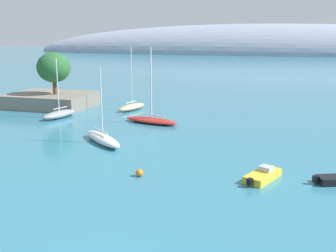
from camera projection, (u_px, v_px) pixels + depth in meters
The scene contains 9 objects.
shore_outcrop at pixel (51, 100), 65.47m from camera, with size 13.09×10.05×2.15m, color gray.
tree_clump_shore at pixel (54, 68), 63.33m from camera, with size 5.23×5.23×6.63m.
distant_ridge at pixel (262, 54), 237.43m from camera, with size 292.11×55.38×34.66m, color #8E99AD.
sailboat_grey_near_shore at pixel (59, 114), 56.59m from camera, with size 3.18×6.16×8.31m.
sailboat_red_mid_mooring at pixel (151, 120), 53.40m from camera, with size 8.17×4.18×9.96m.
sailboat_white_outer_mooring at pixel (103, 139), 43.65m from camera, with size 7.01×6.53×8.15m.
sailboat_sand_end_of_line at pixel (132, 107), 62.50m from camera, with size 3.35×6.28×9.76m.
motorboat_yellow_foreground at pixel (263, 176), 32.76m from camera, with size 3.01×4.38×1.00m.
mooring_buoy_orange at pixel (139, 173), 33.48m from camera, with size 0.64×0.64×0.64m, color orange.
Camera 1 is at (8.14, -15.38, 11.61)m, focal length 43.10 mm.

